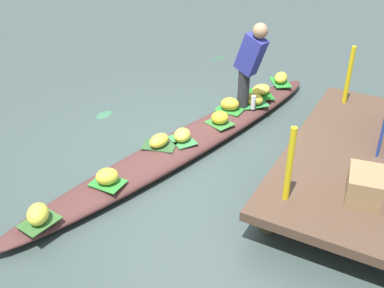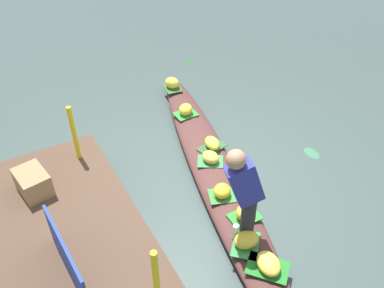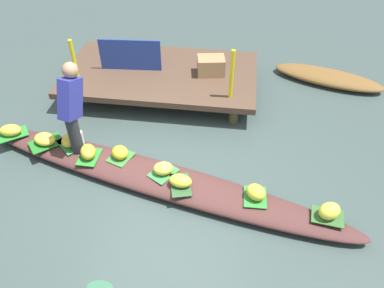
# 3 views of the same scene
# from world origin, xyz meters

# --- Properties ---
(canal_water) EXTENTS (40.00, 40.00, 0.00)m
(canal_water) POSITION_xyz_m (0.00, 0.00, 0.00)
(canal_water) COLOR #3A4945
(canal_water) RESTS_ON ground
(dock_platform) EXTENTS (3.20, 1.80, 0.39)m
(dock_platform) POSITION_xyz_m (-0.33, 2.17, 0.33)
(dock_platform) COLOR #4E382A
(dock_platform) RESTS_ON ground
(vendor_boat) EXTENTS (5.32, 1.87, 0.20)m
(vendor_boat) POSITION_xyz_m (0.00, 0.00, 0.10)
(vendor_boat) COLOR #4E2C29
(vendor_boat) RESTS_ON ground
(leaf_mat_0) EXTENTS (0.37, 0.40, 0.01)m
(leaf_mat_0) POSITION_xyz_m (-0.50, 0.21, 0.20)
(leaf_mat_0) COLOR #387834
(leaf_mat_0) RESTS_ON vendor_boat
(banana_bunch_0) EXTENTS (0.31, 0.31, 0.17)m
(banana_bunch_0) POSITION_xyz_m (-0.50, 0.21, 0.28)
(banana_bunch_0) COLOR yellow
(banana_bunch_0) RESTS_ON vendor_boat
(leaf_mat_1) EXTENTS (0.49, 0.46, 0.01)m
(leaf_mat_1) POSITION_xyz_m (-2.17, 0.47, 0.20)
(leaf_mat_1) COLOR #29842D
(leaf_mat_1) RESTS_ON vendor_boat
(banana_bunch_1) EXTENTS (0.33, 0.25, 0.16)m
(banana_bunch_1) POSITION_xyz_m (-2.17, 0.47, 0.28)
(banana_bunch_1) COLOR yellow
(banana_bunch_1) RESTS_ON vendor_boat
(leaf_mat_2) EXTENTS (0.27, 0.37, 0.01)m
(leaf_mat_2) POSITION_xyz_m (-0.92, 0.16, 0.20)
(leaf_mat_2) COLOR #2A7F2C
(leaf_mat_2) RESTS_ON vendor_boat
(banana_bunch_2) EXTENTS (0.28, 0.31, 0.18)m
(banana_bunch_2) POSITION_xyz_m (-0.92, 0.16, 0.29)
(banana_bunch_2) COLOR gold
(banana_bunch_2) RESTS_ON vendor_boat
(leaf_mat_3) EXTENTS (0.52, 0.51, 0.01)m
(leaf_mat_3) POSITION_xyz_m (-1.62, 0.36, 0.20)
(leaf_mat_3) COLOR #217224
(leaf_mat_3) RESTS_ON vendor_boat
(banana_bunch_3) EXTENTS (0.35, 0.29, 0.14)m
(banana_bunch_3) POSITION_xyz_m (-1.62, 0.36, 0.27)
(banana_bunch_3) COLOR yellow
(banana_bunch_3) RESTS_ON vendor_boat
(leaf_mat_4) EXTENTS (0.39, 0.31, 0.01)m
(leaf_mat_4) POSITION_xyz_m (2.11, -0.44, 0.20)
(leaf_mat_4) COLOR #34622C
(leaf_mat_4) RESTS_ON vendor_boat
(banana_bunch_4) EXTENTS (0.32, 0.30, 0.20)m
(banana_bunch_4) POSITION_xyz_m (2.11, -0.44, 0.30)
(banana_bunch_4) COLOR yellow
(banana_bunch_4) RESTS_ON vendor_boat
(leaf_mat_5) EXTENTS (0.41, 0.43, 0.01)m
(leaf_mat_5) POSITION_xyz_m (0.12, 0.00, 0.20)
(leaf_mat_5) COLOR #368243
(leaf_mat_5) RESTS_ON vendor_boat
(banana_bunch_5) EXTENTS (0.29, 0.25, 0.15)m
(banana_bunch_5) POSITION_xyz_m (0.12, 0.00, 0.28)
(banana_bunch_5) COLOR yellow
(banana_bunch_5) RESTS_ON vendor_boat
(leaf_mat_6) EXTENTS (0.28, 0.35, 0.01)m
(leaf_mat_6) POSITION_xyz_m (1.29, -0.25, 0.20)
(leaf_mat_6) COLOR #2D8430
(leaf_mat_6) RESTS_ON vendor_boat
(banana_bunch_6) EXTENTS (0.32, 0.32, 0.18)m
(banana_bunch_6) POSITION_xyz_m (1.29, -0.25, 0.29)
(banana_bunch_6) COLOR gold
(banana_bunch_6) RESTS_ON vendor_boat
(leaf_mat_7) EXTENTS (0.34, 0.45, 0.01)m
(leaf_mat_7) POSITION_xyz_m (0.37, -0.18, 0.20)
(leaf_mat_7) COLOR #2F552D
(leaf_mat_7) RESTS_ON vendor_boat
(banana_bunch_7) EXTENTS (0.30, 0.22, 0.15)m
(banana_bunch_7) POSITION_xyz_m (0.37, -0.18, 0.28)
(banana_bunch_7) COLOR yellow
(banana_bunch_7) RESTS_ON vendor_boat
(leaf_mat_8) EXTENTS (0.48, 0.48, 0.01)m
(leaf_mat_8) POSITION_xyz_m (-1.26, 0.38, 0.20)
(leaf_mat_8) COLOR #318641
(leaf_mat_8) RESTS_ON vendor_boat
(banana_bunch_8) EXTENTS (0.25, 0.30, 0.16)m
(banana_bunch_8) POSITION_xyz_m (-1.26, 0.38, 0.28)
(banana_bunch_8) COLOR gold
(banana_bunch_8) RESTS_ON vendor_boat
(vendor_person) EXTENTS (0.28, 0.47, 1.24)m
(vendor_person) POSITION_xyz_m (-1.10, 0.35, 0.90)
(vendor_person) COLOR #28282D
(vendor_person) RESTS_ON vendor_boat
(water_bottle) EXTENTS (0.07, 0.07, 0.20)m
(water_bottle) POSITION_xyz_m (-1.12, 0.43, 0.30)
(water_bottle) COLOR silver
(water_bottle) RESTS_ON vendor_boat
(railing_post_west) EXTENTS (0.06, 0.06, 0.78)m
(railing_post_west) POSITION_xyz_m (-1.53, 1.57, 0.78)
(railing_post_west) COLOR gold
(railing_post_west) RESTS_ON dock_platform
(railing_post_east) EXTENTS (0.06, 0.06, 0.78)m
(railing_post_east) POSITION_xyz_m (0.87, 1.57, 0.78)
(railing_post_east) COLOR gold
(railing_post_east) RESTS_ON dock_platform
(produce_crate) EXTENTS (0.49, 0.39, 0.29)m
(produce_crate) POSITION_xyz_m (0.50, 2.22, 0.53)
(produce_crate) COLOR #96744C
(produce_crate) RESTS_ON dock_platform
(drifting_plant_1) EXTENTS (0.29, 0.19, 0.01)m
(drifting_plant_1) POSITION_xyz_m (-0.26, -1.53, 0.00)
(drifting_plant_1) COLOR #346848
(drifting_plant_1) RESTS_ON ground
(drifting_plant_2) EXTENTS (0.34, 0.25, 0.01)m
(drifting_plant_2) POSITION_xyz_m (-3.12, -1.08, 0.00)
(drifting_plant_2) COLOR #2E573D
(drifting_plant_2) RESTS_ON ground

